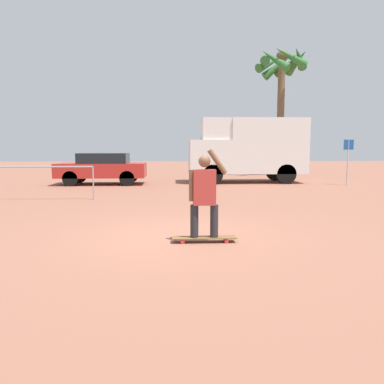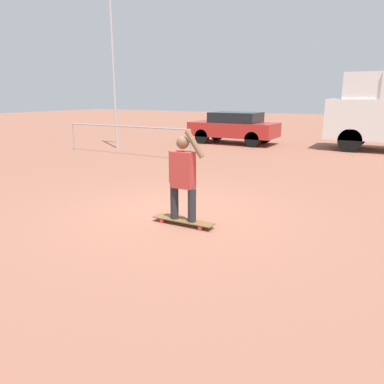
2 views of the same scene
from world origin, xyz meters
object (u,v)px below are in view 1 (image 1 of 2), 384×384
object	(u,v)px
parked_car_red	(102,168)
palm_tree_near_van	(282,72)
skateboard	(204,238)
person_skateboarder	(204,192)
street_sign	(348,156)
camper_van	(248,148)

from	to	relation	value
parked_car_red	palm_tree_near_van	distance (m)	12.12
parked_car_red	skateboard	bearing A→B (deg)	-70.93
palm_tree_near_van	parked_car_red	bearing A→B (deg)	-151.87
person_skateboarder	street_sign	bearing A→B (deg)	53.76
skateboard	camper_van	distance (m)	11.92
skateboard	parked_car_red	distance (m)	11.36
skateboard	palm_tree_near_van	distance (m)	17.95
skateboard	parked_car_red	bearing A→B (deg)	109.07
skateboard	parked_car_red	size ratio (longest dim) A/B	0.29
camper_van	palm_tree_near_van	world-z (taller)	palm_tree_near_van
person_skateboarder	palm_tree_near_van	bearing A→B (deg)	69.59
person_skateboarder	palm_tree_near_van	size ratio (longest dim) A/B	0.21
street_sign	person_skateboarder	bearing A→B (deg)	-126.24
camper_van	palm_tree_near_van	distance (m)	6.87
person_skateboarder	palm_tree_near_van	distance (m)	17.69
skateboard	palm_tree_near_van	bearing A→B (deg)	69.59
skateboard	camper_van	xyz separation A→B (m)	(3.08, 11.41, 1.57)
palm_tree_near_van	camper_van	bearing A→B (deg)	-122.40
palm_tree_near_van	street_sign	size ratio (longest dim) A/B	3.69
person_skateboarder	camper_van	distance (m)	11.84
person_skateboarder	street_sign	size ratio (longest dim) A/B	0.77
camper_van	palm_tree_near_van	bearing A→B (deg)	57.60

